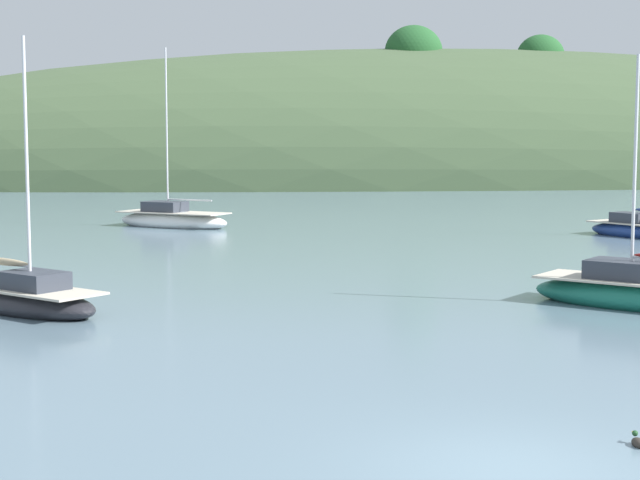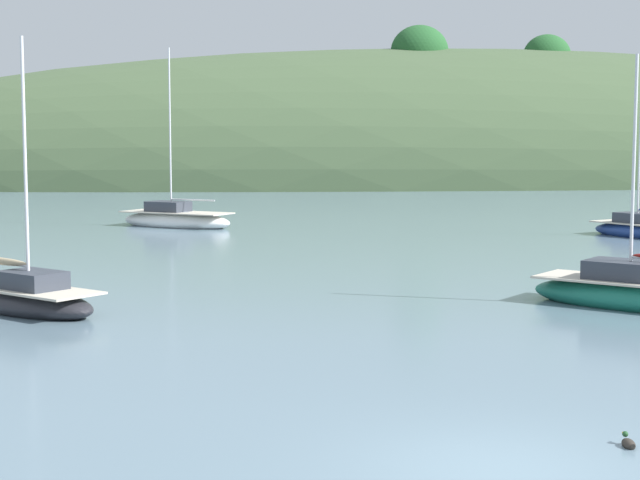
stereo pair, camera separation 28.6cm
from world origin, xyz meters
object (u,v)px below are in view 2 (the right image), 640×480
sailboat_teal_outer (639,294)px  duck_lead (628,443)px  sailboat_red_portside (176,219)px  sailboat_blue_center (24,298)px

sailboat_teal_outer → duck_lead: 13.08m
sailboat_red_portside → duck_lead: (7.35, -38.84, -0.34)m
sailboat_red_portside → sailboat_blue_center: (-3.58, -25.54, -0.05)m
sailboat_teal_outer → sailboat_blue_center: (-16.54, 1.50, -0.03)m
sailboat_teal_outer → duck_lead: bearing=-115.5°
sailboat_teal_outer → sailboat_blue_center: sailboat_blue_center is taller
sailboat_teal_outer → sailboat_blue_center: 16.61m
sailboat_red_portside → sailboat_teal_outer: bearing=-64.4°
sailboat_teal_outer → duck_lead: (-5.62, -11.81, -0.33)m
duck_lead → sailboat_red_portside: bearing=100.7°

